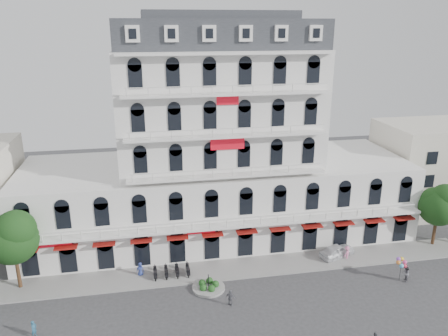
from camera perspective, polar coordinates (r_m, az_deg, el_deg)
ground at (r=39.78m, az=3.89°, el=-19.76°), size 120.00×120.00×0.00m
sidewalk at (r=46.95m, az=1.11°, el=-13.04°), size 53.00×4.00×0.16m
main_building at (r=51.05m, az=-0.86°, el=1.76°), size 45.00×15.00×25.80m
flank_building_east at (r=65.79m, az=25.53°, el=0.14°), size 14.00×10.00×12.00m
traffic_island at (r=43.92m, az=-2.05°, el=-15.21°), size 3.20×3.20×1.60m
parked_scooter_row at (r=46.13m, az=-6.82°, el=-13.92°), size 4.40×1.80×1.10m
tree_west_inner at (r=45.76m, az=-25.90°, el=-7.95°), size 4.76×4.76×8.25m
tree_east_inner at (r=55.06m, az=26.32°, el=-4.19°), size 4.40×4.37×7.57m
parked_car at (r=50.49m, az=14.56°, el=-10.42°), size 4.64×3.20×1.47m
pedestrian_left at (r=46.31m, az=-10.89°, el=-12.89°), size 0.80×0.57×1.54m
pedestrian_mid at (r=41.46m, az=0.86°, el=-16.58°), size 0.99×0.80×1.57m
pedestrian_right at (r=50.15m, az=15.74°, el=-10.65°), size 1.18×1.10×1.60m
pedestrian_far at (r=41.15m, az=-23.58°, el=-18.71°), size 0.56×0.65×1.51m
balloon_vendor at (r=48.01m, az=22.49°, el=-12.19°), size 1.53×1.38×2.45m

